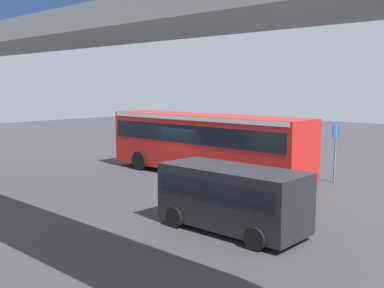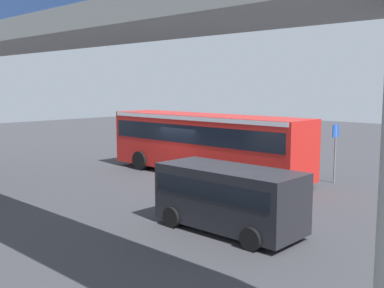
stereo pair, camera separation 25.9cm
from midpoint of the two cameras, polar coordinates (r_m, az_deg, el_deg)
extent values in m
plane|color=#38383D|center=(23.67, -1.34, -3.98)|extent=(80.00, 80.00, 0.00)
cube|color=red|center=(23.51, 1.39, 0.19)|extent=(11.50, 2.55, 2.86)
cube|color=black|center=(23.45, 1.39, 1.44)|extent=(11.04, 2.59, 0.90)
cube|color=white|center=(23.39, 1.40, 3.38)|extent=(11.27, 2.58, 0.20)
cube|color=black|center=(27.58, -7.68, 1.88)|extent=(0.04, 2.24, 1.20)
cylinder|color=black|center=(25.38, -6.81, -2.07)|extent=(1.04, 0.30, 1.04)
cylinder|color=black|center=(27.09, -2.72, -1.44)|extent=(1.04, 0.30, 1.04)
cylinder|color=black|center=(20.46, 6.83, -4.33)|extent=(1.04, 0.30, 1.04)
cylinder|color=black|center=(22.55, 10.62, -3.32)|extent=(1.04, 0.30, 1.04)
cube|color=black|center=(14.66, 4.50, -6.54)|extent=(4.80, 1.95, 1.86)
cube|color=black|center=(14.58, 4.51, -5.17)|extent=(4.42, 1.98, 0.56)
cylinder|color=black|center=(15.17, -2.62, -9.09)|extent=(0.68, 0.22, 0.68)
cylinder|color=black|center=(16.56, 2.21, -7.69)|extent=(0.68, 0.22, 0.68)
cylinder|color=black|center=(13.22, 7.34, -11.63)|extent=(0.68, 0.22, 0.68)
cylinder|color=black|center=(14.79, 11.75, -9.67)|extent=(0.68, 0.22, 0.68)
torus|color=black|center=(17.97, 7.67, -6.49)|extent=(0.72, 0.06, 0.72)
torus|color=black|center=(17.41, 10.53, -6.99)|extent=(0.72, 0.06, 0.72)
cube|color=blue|center=(17.64, 9.09, -6.17)|extent=(0.89, 0.04, 0.04)
cylinder|color=blue|center=(17.50, 9.62, -5.62)|extent=(0.03, 0.03, 0.40)
cube|color=black|center=(17.45, 9.64, -4.98)|extent=(0.20, 0.08, 0.04)
cylinder|color=blue|center=(17.78, 8.04, -4.83)|extent=(0.02, 0.44, 0.02)
cylinder|color=#2D2D38|center=(25.50, 7.46, -2.26)|extent=(0.32, 0.32, 0.85)
cylinder|color=#19724C|center=(25.39, 7.49, -0.53)|extent=(0.38, 0.38, 0.70)
sphere|color=tan|center=(25.33, 7.51, 0.55)|extent=(0.22, 0.22, 0.22)
cylinder|color=slate|center=(22.82, 17.07, -1.16)|extent=(0.08, 0.08, 2.80)
cube|color=blue|center=(22.69, 17.17, 1.59)|extent=(0.04, 0.60, 0.60)
cube|color=silver|center=(23.01, 9.89, -4.40)|extent=(2.00, 0.20, 0.01)
cube|color=silver|center=(25.34, 2.24, -3.23)|extent=(2.00, 0.20, 0.01)
cube|color=silver|center=(28.05, -4.02, -2.22)|extent=(2.00, 0.20, 0.01)
cube|color=#3359A5|center=(17.96, -22.39, 13.54)|extent=(30.52, 0.08, 1.10)
camera|label=1|loc=(0.13, -90.31, -0.04)|focal=42.81mm
camera|label=2|loc=(0.13, 89.69, 0.04)|focal=42.81mm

